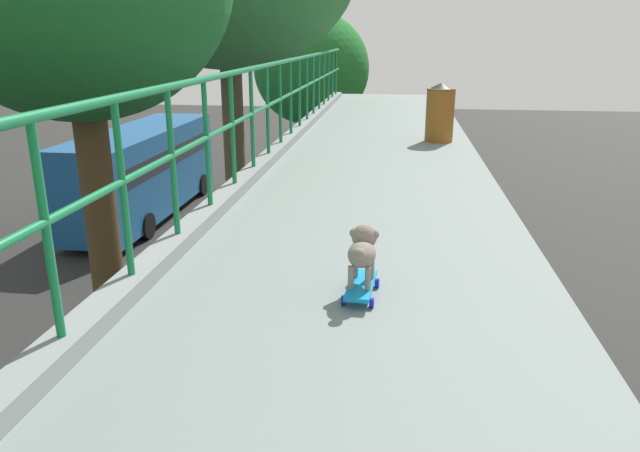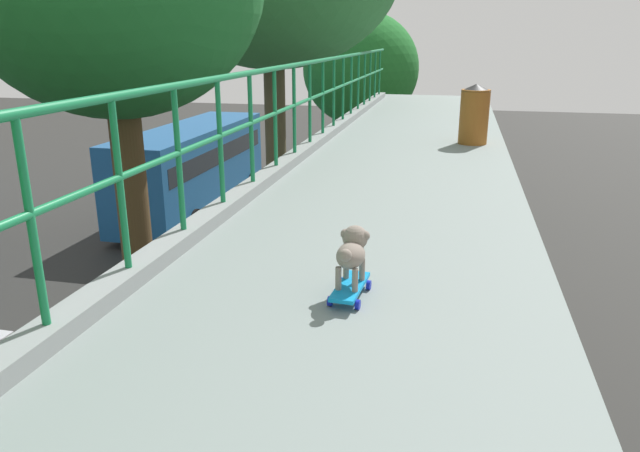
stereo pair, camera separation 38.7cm
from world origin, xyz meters
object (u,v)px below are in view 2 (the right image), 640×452
object	(u,v)px
toy_skateboard	(350,288)
small_dog	(352,250)
litter_bin	(474,113)
city_bus	(193,165)

from	to	relation	value
toy_skateboard	small_dog	distance (m)	0.23
small_dog	litter_bin	distance (m)	5.75
city_bus	small_dog	world-z (taller)	small_dog
toy_skateboard	litter_bin	xyz separation A→B (m)	(0.79, 5.73, 0.37)
small_dog	litter_bin	bearing A→B (deg)	82.10
toy_skateboard	small_dog	size ratio (longest dim) A/B	1.24
city_bus	litter_bin	xyz separation A→B (m)	(10.66, -13.15, 3.96)
litter_bin	city_bus	bearing A→B (deg)	129.04
toy_skateboard	litter_bin	distance (m)	5.80
small_dog	litter_bin	size ratio (longest dim) A/B	0.44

